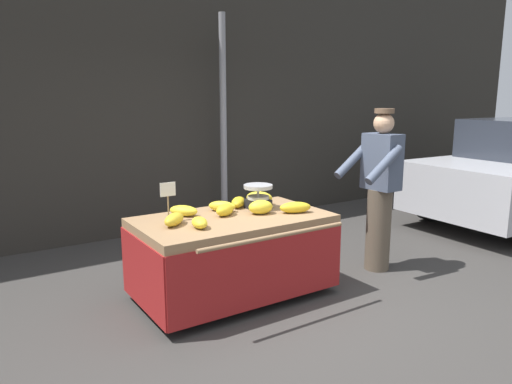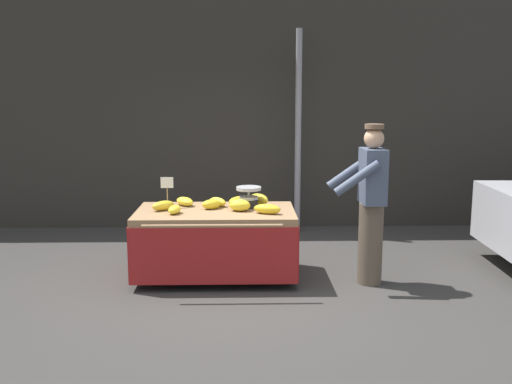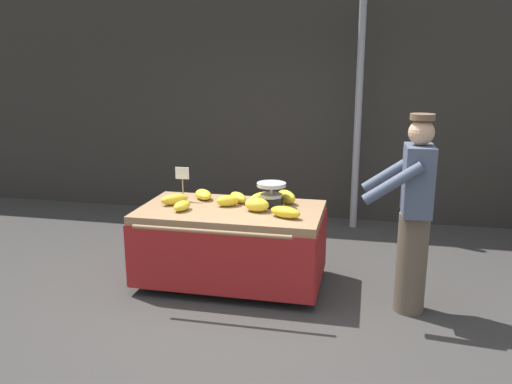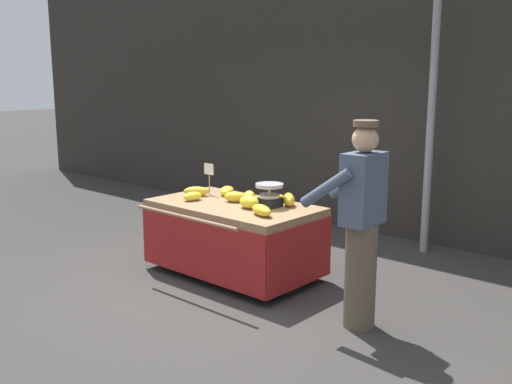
# 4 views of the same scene
# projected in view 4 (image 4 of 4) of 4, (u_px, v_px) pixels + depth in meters

# --- Properties ---
(ground_plane) EXTENTS (60.00, 60.00, 0.00)m
(ground_plane) POSITION_uv_depth(u_px,v_px,m) (214.00, 294.00, 5.61)
(ground_plane) COLOR #383533
(back_wall) EXTENTS (16.00, 0.24, 4.10)m
(back_wall) POSITION_uv_depth(u_px,v_px,m) (386.00, 76.00, 7.46)
(back_wall) COLOR #2D2B26
(back_wall) RESTS_ON ground
(street_pole) EXTENTS (0.09, 0.09, 2.92)m
(street_pole) POSITION_uv_depth(u_px,v_px,m) (430.00, 129.00, 6.69)
(street_pole) COLOR gray
(street_pole) RESTS_ON ground
(banana_cart) EXTENTS (1.75, 1.19, 0.77)m
(banana_cart) POSITION_uv_depth(u_px,v_px,m) (234.00, 224.00, 6.04)
(banana_cart) COLOR #93704C
(banana_cart) RESTS_ON ground
(weighing_scale) EXTENTS (0.28, 0.28, 0.23)m
(weighing_scale) POSITION_uv_depth(u_px,v_px,m) (269.00, 195.00, 5.84)
(weighing_scale) COLOR black
(weighing_scale) RESTS_ON banana_cart
(price_sign) EXTENTS (0.14, 0.01, 0.34)m
(price_sign) POSITION_uv_depth(u_px,v_px,m) (209.00, 172.00, 6.44)
(price_sign) COLOR #997A51
(price_sign) RESTS_ON banana_cart
(banana_bunch_0) EXTENTS (0.26, 0.22, 0.11)m
(banana_bunch_0) POSITION_uv_depth(u_px,v_px,m) (235.00, 197.00, 6.07)
(banana_bunch_0) COLOR gold
(banana_bunch_0) RESTS_ON banana_cart
(banana_bunch_1) EXTENTS (0.28, 0.30, 0.10)m
(banana_bunch_1) POSITION_uv_depth(u_px,v_px,m) (271.00, 198.00, 6.06)
(banana_bunch_1) COLOR gold
(banana_bunch_1) RESTS_ON banana_cart
(banana_bunch_2) EXTENTS (0.32, 0.23, 0.10)m
(banana_bunch_2) POSITION_uv_depth(u_px,v_px,m) (262.00, 210.00, 5.48)
(banana_bunch_2) COLOR gold
(banana_bunch_2) RESTS_ON banana_cart
(banana_bunch_3) EXTENTS (0.27, 0.27, 0.13)m
(banana_bunch_3) POSITION_uv_depth(u_px,v_px,m) (289.00, 200.00, 5.89)
(banana_bunch_3) COLOR yellow
(banana_bunch_3) RESTS_ON banana_cart
(banana_bunch_4) EXTENTS (0.16, 0.24, 0.09)m
(banana_bunch_4) POSITION_uv_depth(u_px,v_px,m) (193.00, 196.00, 6.14)
(banana_bunch_4) COLOR yellow
(banana_bunch_4) RESTS_ON banana_cart
(banana_bunch_5) EXTENTS (0.26, 0.27, 0.10)m
(banana_bunch_5) POSITION_uv_depth(u_px,v_px,m) (249.00, 196.00, 6.15)
(banana_bunch_5) COLOR yellow
(banana_bunch_5) RESTS_ON banana_cart
(banana_bunch_6) EXTENTS (0.29, 0.28, 0.11)m
(banana_bunch_6) POSITION_uv_depth(u_px,v_px,m) (196.00, 191.00, 6.37)
(banana_bunch_6) COLOR gold
(banana_bunch_6) RESTS_ON banana_cart
(banana_bunch_7) EXTENTS (0.28, 0.31, 0.10)m
(banana_bunch_7) POSITION_uv_depth(u_px,v_px,m) (227.00, 191.00, 6.42)
(banana_bunch_7) COLOR yellow
(banana_bunch_7) RESTS_ON banana_cart
(banana_bunch_8) EXTENTS (0.26, 0.21, 0.13)m
(banana_bunch_8) POSITION_uv_depth(u_px,v_px,m) (249.00, 202.00, 5.77)
(banana_bunch_8) COLOR yellow
(banana_bunch_8) RESTS_ON banana_cart
(vendor_person) EXTENTS (0.59, 0.52, 1.71)m
(vendor_person) POSITION_uv_depth(u_px,v_px,m) (361.00, 225.00, 4.73)
(vendor_person) COLOR brown
(vendor_person) RESTS_ON ground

